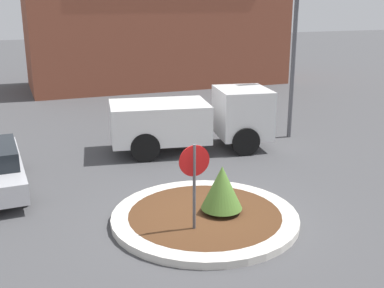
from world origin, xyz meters
name	(u,v)px	position (x,y,z in m)	size (l,w,h in m)	color
ground_plane	(205,220)	(0.00, 0.00, 0.00)	(120.00, 120.00, 0.00)	#474749
traffic_island	(205,217)	(0.00, 0.00, 0.09)	(4.52, 4.52, 0.18)	beige
stop_sign	(194,174)	(-0.52, -0.62, 1.50)	(0.71, 0.07, 2.16)	#4C4C51
island_shrub	(222,187)	(0.42, -0.06, 0.82)	(1.00, 1.00, 1.18)	brown
utility_truck	(193,119)	(1.83, 5.50, 1.13)	(5.84, 3.03, 2.13)	white
storefront_building	(157,29)	(4.89, 19.44, 3.41)	(15.51, 6.07, 6.81)	brown
light_pole	(294,51)	(5.93, 5.69, 3.31)	(0.70, 0.30, 5.54)	#4C4C51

